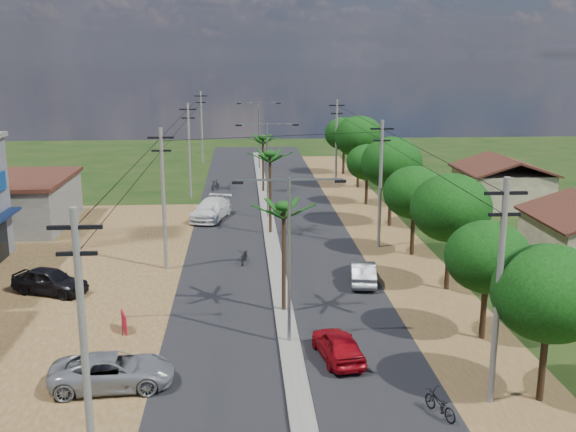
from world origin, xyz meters
name	(u,v)px	position (x,y,z in m)	size (l,w,h in m)	color
ground	(289,344)	(0.00, 0.00, 0.00)	(160.00, 160.00, 0.00)	black
road	(274,253)	(0.00, 15.00, 0.02)	(12.00, 110.00, 0.04)	black
median	(272,240)	(0.00, 18.00, 0.09)	(1.00, 90.00, 0.18)	#605E56
dirt_lot_west	(18,293)	(-15.00, 8.00, 0.02)	(18.00, 46.00, 0.04)	brown
dirt_shoulder_east	(395,251)	(8.50, 15.00, 0.01)	(5.00, 90.00, 0.03)	brown
low_shed	(3,202)	(-21.00, 24.00, 1.97)	(10.40, 10.40, 3.95)	#605E56
house_east_far	(502,181)	(21.00, 28.00, 2.39)	(7.60, 7.50, 4.60)	gray
tree_east_a	(550,293)	(9.50, -6.00, 4.49)	(4.40, 4.40, 6.37)	black
tree_east_b	(487,257)	(9.30, 0.00, 4.11)	(4.00, 4.00, 5.83)	black
tree_east_c	(451,208)	(9.70, 7.00, 4.86)	(4.60, 4.60, 6.83)	black
tree_east_d	(414,193)	(9.40, 14.00, 4.34)	(4.20, 4.20, 6.13)	black
tree_east_e	(392,163)	(9.60, 22.00, 5.09)	(4.80, 4.80, 7.14)	black
tree_east_f	(367,162)	(9.20, 30.00, 3.89)	(3.80, 3.80, 5.52)	black
tree_east_g	(359,137)	(9.80, 38.00, 5.24)	(5.00, 5.00, 7.38)	black
tree_east_h	(344,134)	(9.50, 46.00, 4.64)	(4.40, 4.40, 6.52)	black
palm_median_near	(284,211)	(0.00, 4.00, 5.54)	(2.00, 2.00, 6.15)	black
palm_median_mid	(270,158)	(0.00, 20.00, 5.90)	(2.00, 2.00, 6.55)	black
palm_median_far	(263,140)	(0.00, 36.00, 5.26)	(2.00, 2.00, 5.85)	black
streetlight_near	(289,247)	(0.00, 0.00, 4.79)	(5.10, 0.18, 8.00)	gray
streetlight_mid	(267,162)	(0.00, 25.00, 4.79)	(5.10, 0.18, 8.00)	gray
streetlight_far	(259,129)	(0.00, 50.00, 4.79)	(5.10, 0.18, 8.00)	gray
utility_pole_w_a	(84,343)	(-7.00, -10.00, 4.76)	(1.60, 0.24, 9.00)	#605E56
utility_pole_w_b	(163,196)	(-7.00, 12.00, 4.76)	(1.60, 0.24, 9.00)	#605E56
utility_pole_w_c	(189,148)	(-7.00, 34.00, 4.76)	(1.60, 0.24, 9.00)	#605E56
utility_pole_w_d	(202,126)	(-7.00, 55.00, 4.76)	(1.60, 0.24, 9.00)	#605E56
utility_pole_e_a	(499,288)	(7.50, -6.00, 4.76)	(1.60, 0.24, 9.00)	#605E56
utility_pole_e_b	(380,181)	(7.50, 16.00, 4.76)	(1.60, 0.24, 9.00)	#605E56
utility_pole_e_c	(336,142)	(7.50, 38.00, 4.76)	(1.60, 0.24, 9.00)	#605E56
car_red_near	(338,346)	(2.06, -1.82, 0.68)	(1.60, 3.98, 1.36)	maroon
car_silver_mid	(363,273)	(5.00, 8.32, 0.67)	(1.42, 4.07, 1.34)	gray
car_white_far	(211,210)	(-4.69, 25.20, 0.83)	(2.31, 5.69, 1.65)	silver
car_parked_silver	(113,372)	(-7.50, -3.75, 0.70)	(2.31, 5.02, 1.39)	gray
car_parked_dark	(50,281)	(-13.11, 7.83, 0.75)	(1.78, 4.42, 1.51)	black
moto_rider_east	(440,405)	(5.20, -6.91, 0.47)	(0.63, 1.81, 0.95)	black
moto_rider_west_a	(244,256)	(-2.03, 12.80, 0.50)	(0.66, 1.89, 0.99)	black
moto_rider_west_b	(215,185)	(-4.79, 37.52, 0.52)	(0.49, 1.72, 1.04)	black
roadside_sign	(124,323)	(-8.00, 2.00, 0.49)	(0.46, 1.16, 1.00)	maroon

